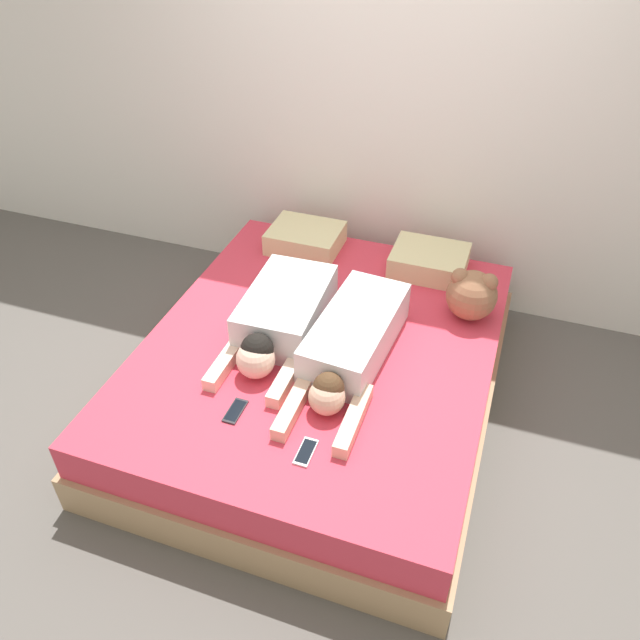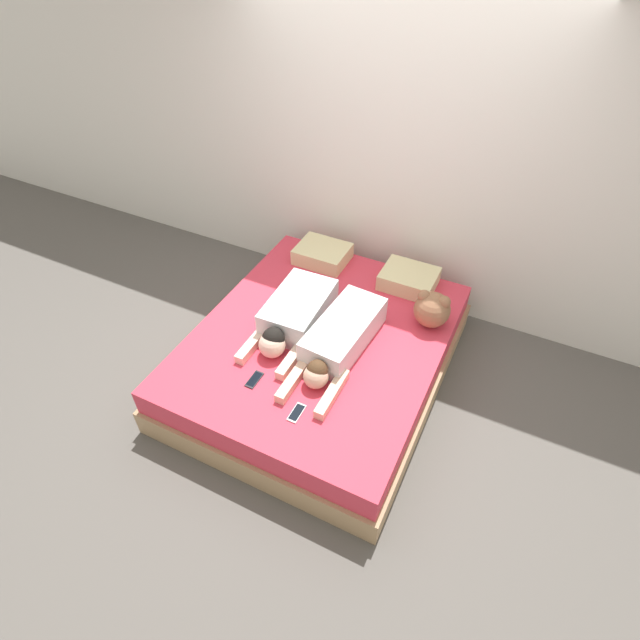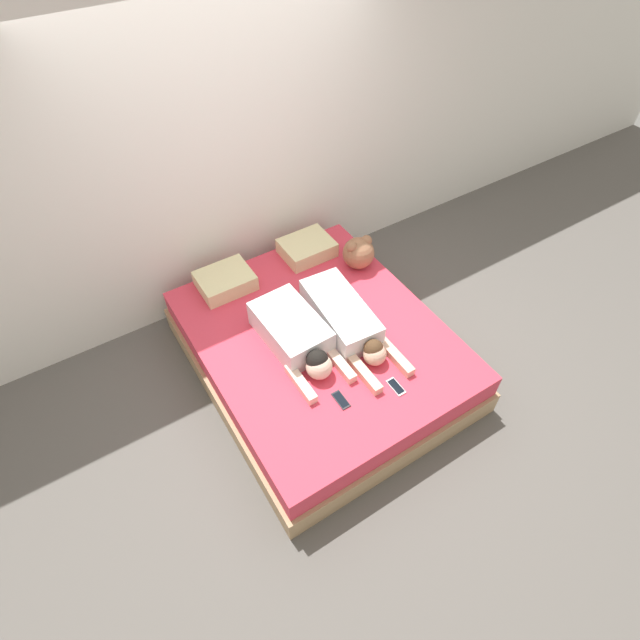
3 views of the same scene
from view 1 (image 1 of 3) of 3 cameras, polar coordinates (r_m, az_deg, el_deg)
name	(u,v)px [view 1 (image 1 of 3)]	position (r m, az deg, el deg)	size (l,w,h in m)	color
ground_plane	(320,400)	(3.59, 0.00, -7.29)	(12.00, 12.00, 0.00)	#5B5651
wall_back	(390,101)	(3.92, 6.43, 19.29)	(12.00, 0.06, 2.60)	white
bed	(320,372)	(3.44, 0.00, -4.82)	(1.84, 2.20, 0.43)	tan
pillow_head_left	(305,238)	(4.03, -1.34, 7.49)	(0.45, 0.36, 0.14)	beige
pillow_head_right	(429,261)	(3.86, 9.95, 5.34)	(0.45, 0.36, 0.14)	beige
person_left	(280,319)	(3.28, -3.64, 0.14)	(0.41, 0.93, 0.23)	silver
person_right	(351,344)	(3.13, 2.84, -2.23)	(0.39, 1.10, 0.22)	silver
cell_phone_left	(235,411)	(2.96, -7.75, -8.24)	(0.07, 0.16, 0.01)	#2D2D33
cell_phone_right	(306,452)	(2.77, -1.30, -11.97)	(0.07, 0.16, 0.01)	silver
plush_toy	(472,294)	(3.49, 13.71, 2.31)	(0.28, 0.28, 0.29)	#996647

